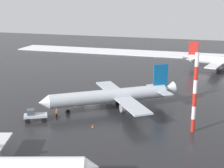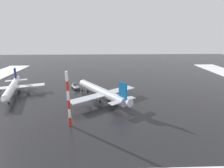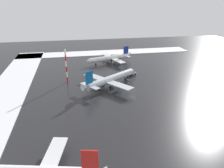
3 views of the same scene
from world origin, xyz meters
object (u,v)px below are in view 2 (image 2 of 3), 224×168
ground_crew_mid_apron (106,90)px  traffic_cone_mid_line (100,91)px  ground_crew_by_nose_gear (82,89)px  airplane_far_rear (12,88)px  antenna_mast (68,100)px  traffic_cone_near_nose (70,99)px  airplane_distant_tail (101,92)px  pushback_tug (75,86)px

ground_crew_mid_apron → traffic_cone_mid_line: size_ratio=3.11×
ground_crew_by_nose_gear → traffic_cone_mid_line: ground_crew_by_nose_gear is taller
airplane_far_rear → ground_crew_by_nose_gear: airplane_far_rear is taller
antenna_mast → traffic_cone_near_nose: 20.26m
ground_crew_by_nose_gear → traffic_cone_mid_line: size_ratio=3.11×
ground_crew_by_nose_gear → antenna_mast: size_ratio=0.11×
airplane_distant_tail → traffic_cone_mid_line: size_ratio=49.55×
pushback_tug → airplane_far_rear: bearing=77.4°
pushback_tug → ground_crew_by_nose_gear: 4.76m
pushback_tug → traffic_cone_mid_line: size_ratio=9.26×
pushback_tug → ground_crew_by_nose_gear: size_ratio=2.98×
ground_crew_mid_apron → airplane_distant_tail: bearing=-165.2°
airplane_far_rear → traffic_cone_near_nose: airplane_far_rear is taller
pushback_tug → traffic_cone_near_nose: (0.25, -12.42, -1.01)m
airplane_distant_tail → pushback_tug: 17.57m
ground_crew_by_nose_gear → ground_crew_mid_apron: 10.02m
airplane_far_rear → antenna_mast: 37.06m
pushback_tug → ground_crew_mid_apron: size_ratio=2.98×
traffic_cone_near_nose → airplane_far_rear: bearing=165.8°
airplane_far_rear → pushback_tug: (23.50, 6.41, -1.55)m
airplane_far_rear → ground_crew_mid_apron: size_ratio=16.52×
airplane_distant_tail → airplane_far_rear: bearing=43.8°
pushback_tug → traffic_cone_near_nose: bearing=153.3°
antenna_mast → traffic_cone_mid_line: bearing=75.5°
traffic_cone_near_nose → traffic_cone_mid_line: 13.21m
traffic_cone_near_nose → traffic_cone_mid_line: size_ratio=1.00×
pushback_tug → ground_crew_mid_apron: 14.24m
airplane_far_rear → traffic_cone_near_nose: size_ratio=51.37×
ground_crew_by_nose_gear → traffic_cone_near_nose: ground_crew_by_nose_gear is taller
airplane_far_rear → airplane_distant_tail: bearing=62.2°
antenna_mast → traffic_cone_near_nose: size_ratio=27.17×
antenna_mast → ground_crew_mid_apron: bearing=69.9°
pushback_tug → antenna_mast: (3.82, -31.02, 6.19)m
ground_crew_by_nose_gear → traffic_cone_near_nose: 9.70m
airplane_far_rear → ground_crew_mid_apron: (36.78, 1.30, -1.87)m
ground_crew_by_nose_gear → pushback_tug: bearing=59.6°
ground_crew_mid_apron → antenna_mast: bearing=-174.1°
pushback_tug → ground_crew_mid_apron: bearing=-138.9°
pushback_tug → ground_crew_by_nose_gear: (3.43, -3.28, -0.31)m
pushback_tug → traffic_cone_mid_line: bearing=-140.0°
airplane_distant_tail → traffic_cone_mid_line: airplane_distant_tail is taller
airplane_distant_tail → traffic_cone_near_nose: (-11.49, 0.52, -2.84)m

